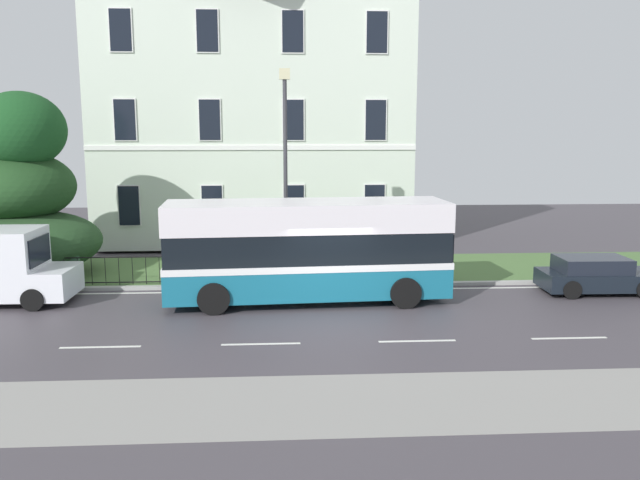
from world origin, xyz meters
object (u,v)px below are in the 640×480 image
(single_decker_bus, at_px, (307,249))
(street_lamp_post, at_px, (285,162))
(parked_hatchback_00, at_px, (596,275))
(litter_bin, at_px, (72,266))
(georgian_townhouse, at_px, (256,89))
(evergreen_tree, at_px, (25,201))

(single_decker_bus, relative_size, street_lamp_post, 1.22)
(parked_hatchback_00, distance_m, litter_bin, 17.78)
(georgian_townhouse, xyz_separation_m, parked_hatchback_00, (11.62, -12.95, -6.76))
(street_lamp_post, height_order, litter_bin, street_lamp_post)
(georgian_townhouse, height_order, single_decker_bus, georgian_townhouse)
(parked_hatchback_00, height_order, litter_bin, litter_bin)
(evergreen_tree, xyz_separation_m, parked_hatchback_00, (19.57, -3.28, -2.25))
(evergreen_tree, bearing_deg, single_decker_bus, -20.83)
(single_decker_bus, bearing_deg, street_lamp_post, 100.97)
(parked_hatchback_00, relative_size, street_lamp_post, 0.52)
(street_lamp_post, bearing_deg, single_decker_bus, -75.59)
(evergreen_tree, height_order, parked_hatchback_00, evergreen_tree)
(georgian_townhouse, xyz_separation_m, litter_bin, (-6.04, -10.86, -6.66))
(georgian_townhouse, distance_m, single_decker_bus, 14.76)
(single_decker_bus, height_order, litter_bin, single_decker_bus)
(parked_hatchback_00, distance_m, street_lamp_post, 11.05)
(evergreen_tree, relative_size, litter_bin, 5.80)
(street_lamp_post, bearing_deg, georgian_townhouse, 97.20)
(evergreen_tree, relative_size, single_decker_bus, 0.74)
(georgian_townhouse, distance_m, litter_bin, 14.10)
(single_decker_bus, xyz_separation_m, street_lamp_post, (-0.65, 2.52, 2.58))
(single_decker_bus, bearing_deg, georgian_townhouse, 95.14)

